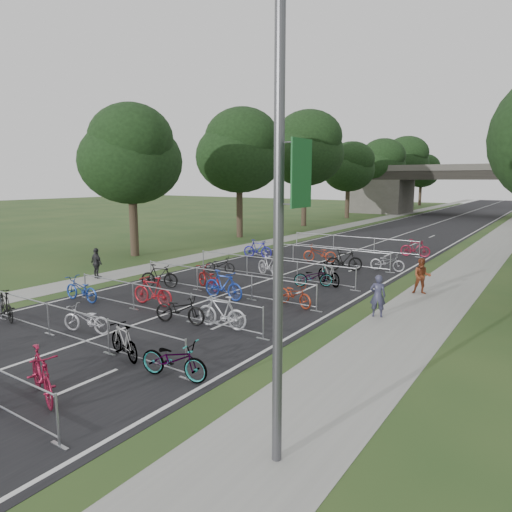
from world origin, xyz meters
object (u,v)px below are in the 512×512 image
(pedestrian_a, at_px, (378,296))
(pedestrian_b, at_px, (422,276))
(overpass_bridge, at_px, (461,190))
(pedestrian_c, at_px, (97,263))
(lamppost, at_px, (280,229))

(pedestrian_a, height_order, pedestrian_b, pedestrian_b)
(overpass_bridge, xyz_separation_m, pedestrian_a, (6.80, -53.35, -2.73))
(pedestrian_a, height_order, pedestrian_c, pedestrian_a)
(lamppost, bearing_deg, pedestrian_a, 99.02)
(overpass_bridge, distance_m, pedestrian_b, 49.50)
(pedestrian_b, bearing_deg, lamppost, -104.23)
(lamppost, relative_size, pedestrian_b, 5.07)
(overpass_bridge, relative_size, pedestrian_a, 19.34)
(pedestrian_a, bearing_deg, pedestrian_b, -114.38)
(pedestrian_b, bearing_deg, pedestrian_a, -114.45)
(overpass_bridge, distance_m, lamppost, 63.55)
(pedestrian_c, bearing_deg, overpass_bridge, -90.73)
(overpass_bridge, relative_size, pedestrian_b, 19.13)
(lamppost, xyz_separation_m, pedestrian_c, (-15.90, 8.03, -3.49))
(overpass_bridge, distance_m, pedestrian_c, 55.56)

